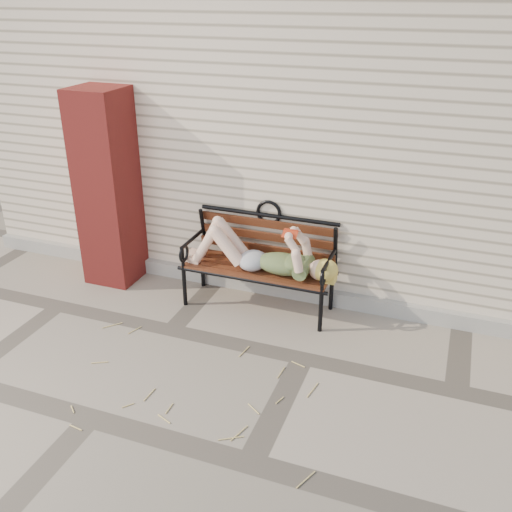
% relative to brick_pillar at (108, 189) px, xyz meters
% --- Properties ---
extents(ground, '(80.00, 80.00, 0.00)m').
position_rel_brick_pillar_xyz_m(ground, '(2.30, -0.75, -1.00)').
color(ground, gray).
rests_on(ground, ground).
extents(house_wall, '(8.00, 4.00, 3.00)m').
position_rel_brick_pillar_xyz_m(house_wall, '(2.30, 2.25, 0.50)').
color(house_wall, beige).
rests_on(house_wall, ground).
extents(foundation_strip, '(8.00, 0.10, 0.15)m').
position_rel_brick_pillar_xyz_m(foundation_strip, '(2.30, 0.22, -0.93)').
color(foundation_strip, gray).
rests_on(foundation_strip, ground).
extents(brick_pillar, '(0.50, 0.50, 2.00)m').
position_rel_brick_pillar_xyz_m(brick_pillar, '(0.00, 0.00, 0.00)').
color(brick_pillar, maroon).
rests_on(brick_pillar, ground).
extents(garden_bench, '(1.55, 0.62, 1.00)m').
position_rel_brick_pillar_xyz_m(garden_bench, '(1.64, 0.02, -0.44)').
color(garden_bench, black).
rests_on(garden_bench, ground).
extents(reading_woman, '(1.46, 0.33, 0.46)m').
position_rel_brick_pillar_xyz_m(reading_woman, '(1.66, -0.10, -0.40)').
color(reading_woman, '#093945').
rests_on(reading_woman, ground).
extents(straw_scatter, '(2.90, 1.69, 0.01)m').
position_rel_brick_pillar_xyz_m(straw_scatter, '(1.36, -1.65, -0.99)').
color(straw_scatter, tan).
rests_on(straw_scatter, ground).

